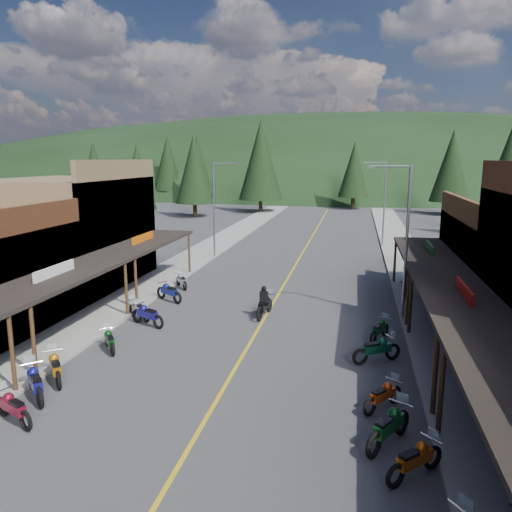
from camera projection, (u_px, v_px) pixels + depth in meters
The scene contains 33 objects.
ground at pixel (234, 371), 19.76m from camera, with size 220.00×220.00×0.00m, color #38383A.
centerline at pixel (295, 266), 39.00m from camera, with size 0.15×90.00×0.01m, color gold.
sidewalk_west at pixel (189, 261), 40.66m from camera, with size 3.40×94.00×0.15m, color gray.
sidewalk_east at pixel (410, 270), 37.30m from camera, with size 3.40×94.00×0.15m, color gray.
shop_west_3 at pixel (70, 232), 32.61m from camera, with size 10.90×10.20×8.20m.
streetlight_1 at pixel (215, 205), 41.40m from camera, with size 2.16×0.18×8.00m.
streetlight_2 at pixel (404, 235), 25.25m from camera, with size 2.16×0.18×8.00m.
streetlight_3 at pixel (383, 200), 46.41m from camera, with size 2.16×0.18×8.00m.
ridge_hill at pixel (341, 186), 149.63m from camera, with size 310.00×140.00×60.00m, color black.
pine_0 at pixel (94, 169), 85.86m from camera, with size 5.04×5.04×11.00m.
pine_1 at pixel (197, 164), 90.33m from camera, with size 5.88×5.88×12.50m.
pine_2 at pixel (261, 160), 75.94m from camera, with size 6.72×6.72×14.00m.
pine_3 at pixel (354, 169), 81.23m from camera, with size 5.04×5.04×11.00m.
pine_4 at pixel (452, 165), 72.61m from camera, with size 5.88×5.88×12.50m.
pine_7 at pixel (168, 164), 97.64m from camera, with size 5.88×5.88×12.50m.
pine_8 at pixel (138, 177), 61.33m from camera, with size 4.48×4.48×10.00m.
pine_10 at pixel (194, 169), 70.02m from camera, with size 5.38×5.38×11.60m.
pine_11 at pixel (511, 169), 51.07m from camera, with size 5.82×5.82×12.40m.
bike_west_5 at pixel (13, 406), 15.75m from camera, with size 0.69×2.07×1.18m, color maroon, non-canonical shape.
bike_west_6 at pixel (35, 381), 17.38m from camera, with size 0.76×2.29×1.31m, color navy, non-canonical shape.
bike_west_7 at pixel (55, 366), 18.72m from camera, with size 0.72×2.17×1.24m, color #AD680C, non-canonical shape.
bike_west_8 at pixel (109, 339), 21.72m from camera, with size 0.62×1.86×1.06m, color #0D4414, non-canonical shape.
bike_west_9 at pixel (147, 314), 24.96m from camera, with size 0.74×2.22×1.27m, color navy, non-canonical shape.
bike_west_10 at pixel (139, 309), 26.01m from camera, with size 0.67×2.01×1.15m, color #AAA9AF, non-canonical shape.
bike_west_11 at pixel (169, 291), 29.26m from camera, with size 0.75×2.24×1.28m, color navy, non-canonical shape.
bike_west_12 at pixel (182, 280), 32.29m from camera, with size 0.63×1.89×1.08m, color gray, non-canonical shape.
bike_east_5 at pixel (415, 458), 13.04m from camera, with size 0.68×2.05×1.17m, color #C74F0E, non-canonical shape.
bike_east_6 at pixel (389, 425), 14.51m from camera, with size 0.78×2.34×1.34m, color #0D4218, non-canonical shape.
bike_east_7 at pixel (383, 394), 16.64m from camera, with size 0.64×1.92×1.10m, color #C23C0D, non-canonical shape.
bike_east_8 at pixel (377, 348), 20.48m from camera, with size 0.73×2.20×1.26m, color #0E462D, non-canonical shape.
bike_east_9 at pixel (380, 329), 23.02m from camera, with size 0.65×1.95×1.11m, color #0D4217, non-canonical shape.
rider_on_bike at pixel (264, 304), 26.41m from camera, with size 1.07×2.39×1.75m.
pedestrian_east_b at pixel (406, 283), 29.42m from camera, with size 0.90×0.52×1.85m, color #4F3932.
Camera 1 is at (4.50, -17.97, 8.30)m, focal length 35.00 mm.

